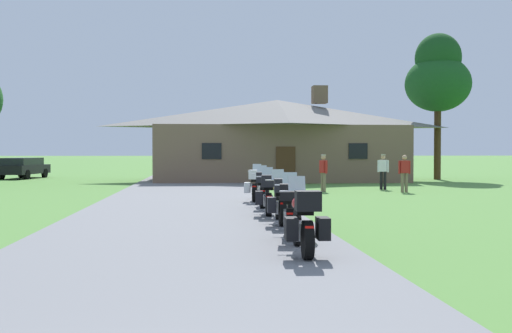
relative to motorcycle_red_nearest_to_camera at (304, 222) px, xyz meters
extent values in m
plane|color=#56893D|center=(-2.13, 12.19, -0.61)|extent=(500.00, 500.00, 0.00)
cube|color=slate|center=(-2.13, 10.19, -0.58)|extent=(6.40, 80.00, 0.06)
cylinder|color=black|center=(0.04, 0.96, -0.23)|extent=(0.14, 0.64, 0.64)
cylinder|color=black|center=(-0.02, -0.48, -0.23)|extent=(0.18, 0.65, 0.64)
cube|color=silver|center=(0.01, 0.22, -0.17)|extent=(0.28, 0.57, 0.30)
ellipsoid|color=maroon|center=(0.02, 0.48, 0.28)|extent=(0.32, 0.53, 0.26)
cube|color=black|center=(0.00, 0.02, 0.19)|extent=(0.30, 0.53, 0.10)
cylinder|color=silver|center=(0.04, 0.92, 0.47)|extent=(0.66, 0.06, 0.03)
cylinder|color=silver|center=(0.04, 0.96, 0.13)|extent=(0.07, 0.24, 0.73)
cube|color=#B2BCC6|center=(0.04, 1.02, 0.61)|extent=(0.32, 0.12, 0.27)
sphere|color=silver|center=(0.04, 0.92, 0.33)|extent=(0.11, 0.11, 0.11)
cube|color=black|center=(-0.02, -0.53, 0.41)|extent=(0.41, 0.38, 0.32)
cube|color=red|center=(-0.03, -0.70, 0.00)|extent=(0.14, 0.04, 0.06)
cylinder|color=silver|center=(0.13, -0.16, -0.33)|extent=(0.09, 0.55, 0.07)
cube|color=black|center=(-0.28, -0.42, -0.05)|extent=(0.22, 0.41, 0.36)
cube|color=black|center=(0.24, -0.44, -0.05)|extent=(0.22, 0.41, 0.36)
cylinder|color=black|center=(0.21, 3.05, -0.23)|extent=(0.20, 0.65, 0.64)
cylinder|color=black|center=(0.01, 1.62, -0.23)|extent=(0.24, 0.66, 0.64)
cube|color=silver|center=(0.11, 2.32, -0.17)|extent=(0.34, 0.59, 0.30)
ellipsoid|color=#195B33|center=(0.14, 2.57, 0.28)|extent=(0.37, 0.56, 0.26)
cube|color=black|center=(0.08, 2.12, 0.19)|extent=(0.35, 0.55, 0.10)
cylinder|color=silver|center=(0.20, 3.01, 0.47)|extent=(0.66, 0.13, 0.03)
cylinder|color=silver|center=(0.21, 3.05, 0.13)|extent=(0.09, 0.24, 0.73)
cube|color=#B2BCC6|center=(0.22, 3.11, 0.61)|extent=(0.33, 0.15, 0.27)
sphere|color=silver|center=(0.20, 3.01, 0.33)|extent=(0.11, 0.11, 0.11)
cube|color=black|center=(0.00, 1.57, 0.41)|extent=(0.45, 0.41, 0.32)
cube|color=red|center=(-0.03, 1.41, 0.00)|extent=(0.14, 0.05, 0.06)
cylinder|color=silver|center=(0.19, 1.92, -0.33)|extent=(0.15, 0.55, 0.07)
cylinder|color=black|center=(0.24, 5.34, -0.23)|extent=(0.14, 0.64, 0.64)
cylinder|color=black|center=(0.17, 3.90, -0.23)|extent=(0.19, 0.65, 0.64)
cube|color=silver|center=(0.21, 4.60, -0.17)|extent=(0.29, 0.57, 0.30)
ellipsoid|color=gold|center=(0.22, 4.86, 0.28)|extent=(0.33, 0.53, 0.26)
cube|color=black|center=(0.20, 4.40, 0.19)|extent=(0.31, 0.53, 0.10)
cylinder|color=silver|center=(0.24, 5.30, 0.47)|extent=(0.66, 0.06, 0.03)
cylinder|color=silver|center=(0.24, 5.34, 0.13)|extent=(0.07, 0.24, 0.73)
cube|color=#B2BCC6|center=(0.25, 5.40, 0.61)|extent=(0.33, 0.13, 0.27)
sphere|color=silver|center=(0.24, 5.30, 0.33)|extent=(0.11, 0.11, 0.11)
cube|color=black|center=(0.17, 3.85, 0.41)|extent=(0.42, 0.38, 0.32)
cube|color=red|center=(0.16, 3.69, 0.00)|extent=(0.14, 0.04, 0.06)
cylinder|color=silver|center=(0.33, 4.22, -0.33)|extent=(0.10, 0.55, 0.07)
cube|color=black|center=(-0.09, 3.97, -0.05)|extent=(0.22, 0.41, 0.36)
cube|color=black|center=(0.43, 3.94, -0.05)|extent=(0.22, 0.41, 0.36)
cylinder|color=black|center=(0.21, 7.54, -0.23)|extent=(0.16, 0.65, 0.64)
cylinder|color=black|center=(0.09, 6.10, -0.23)|extent=(0.21, 0.65, 0.64)
cube|color=silver|center=(0.15, 6.80, -0.17)|extent=(0.31, 0.58, 0.30)
ellipsoid|color=black|center=(0.17, 7.06, 0.28)|extent=(0.34, 0.54, 0.26)
cube|color=black|center=(0.13, 6.60, 0.19)|extent=(0.32, 0.54, 0.10)
cylinder|color=silver|center=(0.21, 7.50, 0.47)|extent=(0.66, 0.09, 0.03)
cylinder|color=silver|center=(0.21, 7.54, 0.13)|extent=(0.08, 0.24, 0.73)
cube|color=#B2BCC6|center=(0.22, 7.60, 0.61)|extent=(0.33, 0.14, 0.27)
sphere|color=silver|center=(0.21, 7.50, 0.33)|extent=(0.11, 0.11, 0.11)
cube|color=black|center=(0.08, 6.05, 0.41)|extent=(0.43, 0.39, 0.32)
cube|color=red|center=(0.07, 5.88, 0.00)|extent=(0.14, 0.04, 0.06)
cylinder|color=silver|center=(0.26, 6.41, -0.33)|extent=(0.12, 0.55, 0.07)
cube|color=black|center=(-0.17, 6.17, -0.05)|extent=(0.23, 0.42, 0.36)
cube|color=black|center=(0.35, 6.13, -0.05)|extent=(0.23, 0.42, 0.36)
cylinder|color=black|center=(0.28, 9.83, -0.23)|extent=(0.17, 0.65, 0.64)
cylinder|color=black|center=(0.16, 8.40, -0.23)|extent=(0.21, 0.65, 0.64)
cube|color=silver|center=(0.22, 9.09, -0.17)|extent=(0.31, 0.58, 0.30)
ellipsoid|color=silver|center=(0.24, 9.35, 0.28)|extent=(0.34, 0.54, 0.26)
cube|color=black|center=(0.20, 8.90, 0.19)|extent=(0.32, 0.54, 0.10)
cylinder|color=silver|center=(0.28, 9.79, 0.47)|extent=(0.66, 0.09, 0.03)
cylinder|color=silver|center=(0.28, 9.83, 0.13)|extent=(0.08, 0.24, 0.73)
cube|color=#B2BCC6|center=(0.29, 9.89, 0.61)|extent=(0.33, 0.14, 0.27)
sphere|color=silver|center=(0.28, 9.79, 0.33)|extent=(0.11, 0.11, 0.11)
cube|color=black|center=(0.15, 8.35, 0.41)|extent=(0.43, 0.39, 0.32)
cube|color=red|center=(0.14, 8.18, 0.00)|extent=(0.14, 0.04, 0.06)
cylinder|color=silver|center=(0.32, 8.70, -0.33)|extent=(0.12, 0.55, 0.07)
cylinder|color=black|center=(0.33, 12.17, -0.23)|extent=(0.20, 0.65, 0.64)
cylinder|color=black|center=(0.12, 10.75, -0.23)|extent=(0.25, 0.66, 0.64)
cube|color=silver|center=(0.22, 11.44, -0.17)|extent=(0.34, 0.59, 0.30)
ellipsoid|color=silver|center=(0.26, 11.70, 0.28)|extent=(0.37, 0.56, 0.26)
cube|color=black|center=(0.19, 11.24, 0.19)|extent=(0.35, 0.56, 0.10)
cylinder|color=silver|center=(0.33, 12.14, 0.47)|extent=(0.66, 0.13, 0.03)
cylinder|color=silver|center=(0.33, 12.17, 0.13)|extent=(0.09, 0.24, 0.73)
cube|color=#B2BCC6|center=(0.34, 12.23, 0.61)|extent=(0.33, 0.15, 0.27)
sphere|color=silver|center=(0.33, 12.14, 0.33)|extent=(0.11, 0.11, 0.11)
cube|color=silver|center=(0.12, 10.70, 0.41)|extent=(0.45, 0.41, 0.32)
cube|color=red|center=(0.09, 10.53, 0.00)|extent=(0.14, 0.05, 0.06)
cylinder|color=silver|center=(0.31, 11.05, -0.33)|extent=(0.15, 0.55, 0.07)
cube|color=silver|center=(-0.13, 10.84, -0.05)|extent=(0.26, 0.42, 0.36)
cube|color=silver|center=(0.39, 10.76, -0.05)|extent=(0.26, 0.42, 0.36)
cube|color=brown|center=(3.05, 27.48, 1.07)|extent=(14.91, 7.50, 3.36)
pyramid|color=gray|center=(3.05, 27.48, 3.60)|extent=(15.80, 7.95, 1.70)
cube|color=brown|center=(5.73, 27.48, 4.79)|extent=(0.90, 0.90, 1.10)
cube|color=#472D19|center=(3.05, 23.70, 0.44)|extent=(1.10, 0.08, 2.10)
cube|color=black|center=(-1.13, 23.70, 1.24)|extent=(1.10, 0.06, 0.90)
cube|color=black|center=(7.22, 23.70, 1.24)|extent=(1.10, 0.06, 0.90)
cylinder|color=black|center=(7.04, 18.04, -0.18)|extent=(0.14, 0.14, 0.86)
cylinder|color=black|center=(6.88, 18.13, -0.18)|extent=(0.14, 0.14, 0.86)
cube|color=silver|center=(6.96, 18.09, 0.53)|extent=(0.42, 0.37, 0.56)
cylinder|color=silver|center=(7.16, 17.97, 0.51)|extent=(0.09, 0.09, 0.58)
cylinder|color=silver|center=(6.76, 18.20, 0.51)|extent=(0.09, 0.09, 0.58)
sphere|color=tan|center=(6.96, 18.09, 0.95)|extent=(0.21, 0.21, 0.21)
cylinder|color=#B2AD99|center=(6.96, 18.09, 1.05)|extent=(0.22, 0.22, 0.05)
cylinder|color=#75664C|center=(7.38, 15.99, -0.18)|extent=(0.14, 0.14, 0.86)
cylinder|color=#75664C|center=(7.20, 16.00, -0.18)|extent=(0.14, 0.14, 0.86)
cube|color=#A8231E|center=(7.29, 16.00, 0.53)|extent=(0.36, 0.22, 0.56)
cylinder|color=#A8231E|center=(7.52, 15.99, 0.51)|extent=(0.09, 0.09, 0.58)
cylinder|color=#A8231E|center=(7.06, 16.00, 0.51)|extent=(0.09, 0.09, 0.58)
sphere|color=tan|center=(7.29, 16.00, 0.95)|extent=(0.21, 0.21, 0.21)
cylinder|color=#75664C|center=(3.83, 16.75, -0.18)|extent=(0.14, 0.14, 0.86)
cylinder|color=#75664C|center=(3.77, 16.92, -0.18)|extent=(0.14, 0.14, 0.86)
cube|color=#A8231E|center=(3.80, 16.83, 0.53)|extent=(0.33, 0.41, 0.56)
cylinder|color=#A8231E|center=(3.88, 16.61, 0.51)|extent=(0.09, 0.09, 0.58)
cylinder|color=#A8231E|center=(3.72, 17.05, 0.51)|extent=(0.09, 0.09, 0.58)
sphere|color=tan|center=(3.80, 16.83, 0.95)|extent=(0.21, 0.21, 0.21)
cylinder|color=#B2AD99|center=(3.80, 16.83, 1.05)|extent=(0.22, 0.22, 0.05)
cylinder|color=#422D19|center=(13.63, 27.98, 1.92)|extent=(0.44, 0.44, 5.06)
ellipsoid|color=#194C1E|center=(13.63, 27.98, 5.61)|extent=(4.22, 4.22, 3.59)
ellipsoid|color=#16441B|center=(13.63, 27.98, 7.30)|extent=(2.96, 2.96, 3.17)
cube|color=black|center=(-13.68, 31.97, 0.01)|extent=(2.51, 4.82, 0.60)
cube|color=black|center=(-13.71, 31.77, 0.55)|extent=(2.08, 3.43, 0.48)
cylinder|color=black|center=(-14.30, 33.51, -0.29)|extent=(0.31, 0.67, 0.64)
cylinder|color=black|center=(-12.63, 33.25, -0.29)|extent=(0.31, 0.67, 0.64)
cylinder|color=black|center=(-14.73, 30.69, -0.29)|extent=(0.31, 0.67, 0.64)
cylinder|color=black|center=(-13.05, 30.43, -0.29)|extent=(0.31, 0.67, 0.64)
camera|label=1|loc=(-1.75, -10.12, 1.20)|focal=42.40mm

